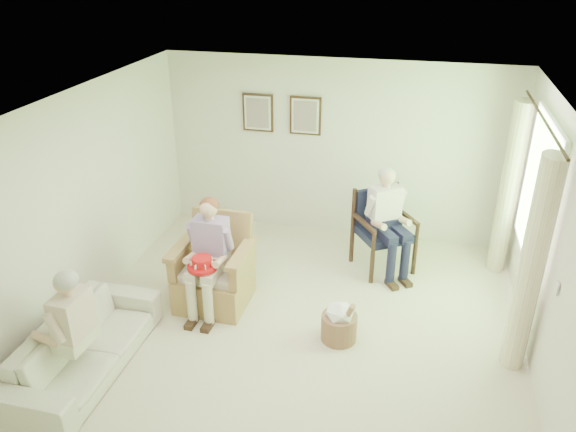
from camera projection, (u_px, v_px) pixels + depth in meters
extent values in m
plane|color=beige|center=(292.00, 340.00, 6.24)|extent=(5.50, 5.50, 0.00)
cube|color=silver|center=(336.00, 150.00, 8.08)|extent=(5.00, 0.04, 2.60)
cube|color=silver|center=(73.00, 212.00, 6.20)|extent=(0.04, 5.50, 2.60)
cube|color=silver|center=(558.00, 267.00, 5.15)|extent=(0.04, 5.50, 2.60)
cube|color=white|center=(293.00, 112.00, 5.11)|extent=(5.00, 5.50, 0.02)
cube|color=#2D6B23|center=(539.00, 191.00, 6.09)|extent=(0.02, 1.40, 1.50)
cube|color=white|center=(553.00, 122.00, 5.75)|extent=(0.04, 1.52, 0.06)
cube|color=white|center=(525.00, 254.00, 6.44)|extent=(0.04, 1.52, 0.06)
cylinder|color=#382114|center=(544.00, 119.00, 5.76)|extent=(0.03, 2.50, 0.03)
cylinder|color=beige|center=(531.00, 267.00, 5.44)|extent=(0.34, 0.34, 2.30)
cylinder|color=beige|center=(509.00, 189.00, 7.16)|extent=(0.34, 0.34, 2.30)
cube|color=#382114|center=(258.00, 113.00, 8.08)|extent=(0.45, 0.03, 0.55)
cube|color=silver|center=(258.00, 113.00, 8.06)|extent=(0.39, 0.01, 0.49)
cube|color=tan|center=(257.00, 113.00, 8.06)|extent=(0.33, 0.01, 0.43)
cube|color=#382114|center=(305.00, 116.00, 7.94)|extent=(0.45, 0.03, 0.55)
cube|color=silver|center=(305.00, 116.00, 7.92)|extent=(0.39, 0.01, 0.49)
cube|color=tan|center=(305.00, 116.00, 7.91)|extent=(0.33, 0.01, 0.43)
cube|color=#A98550|center=(215.00, 287.00, 6.82)|extent=(0.81, 0.79, 0.42)
cube|color=beige|center=(212.00, 270.00, 6.68)|extent=(0.63, 0.61, 0.10)
cube|color=#A98550|center=(222.00, 234.00, 6.87)|extent=(0.75, 0.23, 0.63)
cube|color=#A98550|center=(183.00, 257.00, 6.73)|extent=(0.10, 0.73, 0.30)
cube|color=#A98550|center=(243.00, 265.00, 6.58)|extent=(0.10, 0.73, 0.30)
cylinder|color=black|center=(356.00, 260.00, 7.36)|extent=(0.06, 0.06, 0.46)
cylinder|color=black|center=(405.00, 266.00, 7.23)|extent=(0.06, 0.06, 0.46)
cylinder|color=black|center=(362.00, 240.00, 7.87)|extent=(0.06, 0.06, 0.46)
cylinder|color=black|center=(407.00, 245.00, 7.74)|extent=(0.06, 0.06, 0.46)
cube|color=#191D38|center=(384.00, 234.00, 7.43)|extent=(0.61, 0.59, 0.10)
cube|color=#191D38|center=(387.00, 206.00, 7.55)|extent=(0.57, 0.07, 0.52)
imported|color=beige|center=(85.00, 346.00, 5.71)|extent=(1.96, 0.77, 0.57)
cube|color=beige|center=(212.00, 258.00, 6.61)|extent=(0.40, 0.26, 0.16)
cube|color=#A787BF|center=(211.00, 237.00, 6.50)|extent=(0.39, 0.24, 0.46)
sphere|color=#DDAD8E|center=(209.00, 208.00, 6.33)|extent=(0.21, 0.21, 0.21)
ellipsoid|color=brown|center=(209.00, 205.00, 6.34)|extent=(0.22, 0.22, 0.18)
cube|color=beige|center=(197.00, 271.00, 6.46)|extent=(0.14, 0.44, 0.13)
cube|color=beige|center=(213.00, 273.00, 6.41)|extent=(0.14, 0.44, 0.13)
cylinder|color=beige|center=(192.00, 301.00, 6.41)|extent=(0.12, 0.12, 0.54)
cylinder|color=beige|center=(209.00, 303.00, 6.37)|extent=(0.12, 0.12, 0.54)
cube|color=#171834|center=(385.00, 223.00, 7.36)|extent=(0.40, 0.26, 0.16)
cube|color=white|center=(387.00, 203.00, 7.25)|extent=(0.39, 0.24, 0.46)
sphere|color=#DDAD8E|center=(389.00, 177.00, 7.08)|extent=(0.21, 0.21, 0.21)
ellipsoid|color=#B7B2AD|center=(389.00, 174.00, 7.09)|extent=(0.22, 0.22, 0.18)
cube|color=#171834|center=(375.00, 233.00, 7.21)|extent=(0.14, 0.44, 0.13)
cube|color=#171834|center=(391.00, 235.00, 7.16)|extent=(0.14, 0.44, 0.13)
cylinder|color=#171834|center=(372.00, 261.00, 7.17)|extent=(0.12, 0.12, 0.58)
cylinder|color=#171834|center=(388.00, 263.00, 7.12)|extent=(0.12, 0.12, 0.58)
cube|color=beige|center=(75.00, 336.00, 5.51)|extent=(0.42, 0.26, 0.16)
cube|color=beige|center=(71.00, 312.00, 5.40)|extent=(0.41, 0.24, 0.46)
sphere|color=#DDAD8E|center=(64.00, 280.00, 5.23)|extent=(0.21, 0.21, 0.21)
ellipsoid|color=#B7B2AD|center=(65.00, 276.00, 5.24)|extent=(0.22, 0.22, 0.18)
cube|color=beige|center=(53.00, 353.00, 5.36)|extent=(0.14, 0.44, 0.13)
cube|color=beige|center=(72.00, 356.00, 5.31)|extent=(0.14, 0.44, 0.13)
cylinder|color=beige|center=(45.00, 385.00, 5.28)|extent=(0.12, 0.12, 0.40)
cylinder|color=beige|center=(64.00, 389.00, 5.24)|extent=(0.12, 0.12, 0.40)
cylinder|color=red|center=(202.00, 267.00, 6.34)|extent=(0.34, 0.34, 0.04)
cylinder|color=red|center=(202.00, 262.00, 6.31)|extent=(0.22, 0.22, 0.12)
cube|color=white|center=(212.00, 263.00, 6.29)|extent=(0.04, 0.01, 0.05)
cube|color=white|center=(211.00, 259.00, 6.38)|extent=(0.03, 0.04, 0.05)
cube|color=white|center=(204.00, 257.00, 6.42)|extent=(0.02, 0.05, 0.05)
cube|color=white|center=(195.00, 259.00, 6.38)|extent=(0.04, 0.03, 0.05)
cube|color=white|center=(191.00, 263.00, 6.29)|extent=(0.04, 0.03, 0.05)
cube|color=white|center=(196.00, 267.00, 6.22)|extent=(0.02, 0.05, 0.05)
cube|color=white|center=(205.00, 267.00, 6.22)|extent=(0.03, 0.04, 0.05)
cylinder|color=tan|center=(339.00, 327.00, 6.20)|extent=(0.47, 0.47, 0.31)
ellipsoid|color=white|center=(340.00, 312.00, 6.12)|extent=(0.35, 0.35, 0.21)
cylinder|color=#A57F56|center=(347.00, 316.00, 6.06)|extent=(0.16, 0.28, 0.46)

